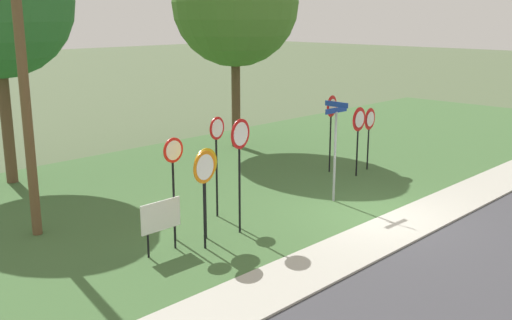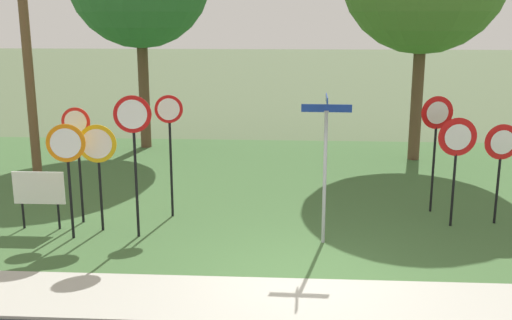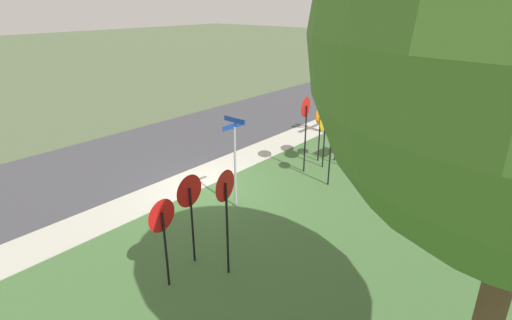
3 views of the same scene
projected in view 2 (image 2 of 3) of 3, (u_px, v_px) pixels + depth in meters
ground_plane at (305, 282)px, 10.22m from camera, size 160.00×160.00×0.00m
sidewalk_strip at (306, 302)px, 9.44m from camera, size 44.00×1.60×0.06m
grass_median at (301, 186)px, 16.05m from camera, size 44.00×12.00×0.04m
stop_sign_near_left at (134, 135)px, 11.73m from camera, size 0.73×0.15×2.91m
stop_sign_near_right at (77, 142)px, 12.66m from camera, size 0.60×0.11×2.55m
stop_sign_far_left at (98, 154)px, 12.20m from camera, size 0.79×0.12×2.27m
stop_sign_far_center at (67, 156)px, 11.73m from camera, size 0.76×0.15×2.37m
stop_sign_far_right at (170, 132)px, 13.04m from camera, size 0.60×0.14×2.76m
yield_sign_near_left at (502, 151)px, 12.63m from camera, size 0.76×0.12×2.20m
yield_sign_near_right at (457, 146)px, 12.43m from camera, size 0.81×0.11×2.37m
yield_sign_far_left at (437, 126)px, 13.34m from camera, size 0.74×0.16×2.69m
street_name_post at (325, 157)px, 11.52m from camera, size 0.96×0.82×2.95m
utility_pole at (21, 17)px, 14.75m from camera, size 2.10×2.32×8.11m
notice_board at (39, 191)px, 12.51m from camera, size 1.10×0.06×1.25m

